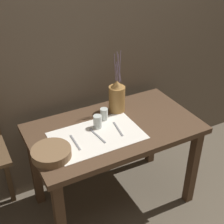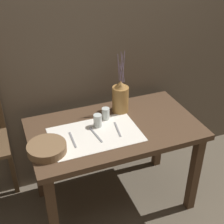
% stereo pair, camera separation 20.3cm
% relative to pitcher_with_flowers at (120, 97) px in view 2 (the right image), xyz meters
% --- Properties ---
extents(ground_plane, '(12.00, 12.00, 0.00)m').
position_rel_pitcher_with_flowers_xyz_m(ground_plane, '(-0.11, -0.17, -0.81)').
color(ground_plane, brown).
extents(stone_wall_back, '(7.00, 0.06, 2.40)m').
position_rel_pitcher_with_flowers_xyz_m(stone_wall_back, '(-0.11, 0.26, 0.39)').
color(stone_wall_back, brown).
rests_on(stone_wall_back, ground_plane).
extents(wooden_table, '(1.15, 0.66, 0.70)m').
position_rel_pitcher_with_flowers_xyz_m(wooden_table, '(-0.11, -0.17, -0.22)').
color(wooden_table, '#4C3523').
rests_on(wooden_table, ground_plane).
extents(linen_cloth, '(0.58, 0.37, 0.00)m').
position_rel_pitcher_with_flowers_xyz_m(linen_cloth, '(-0.26, -0.21, -0.11)').
color(linen_cloth, white).
rests_on(linen_cloth, wooden_table).
extents(pitcher_with_flowers, '(0.12, 0.12, 0.46)m').
position_rel_pitcher_with_flowers_xyz_m(pitcher_with_flowers, '(0.00, 0.00, 0.00)').
color(pitcher_with_flowers, olive).
rests_on(pitcher_with_flowers, wooden_table).
extents(wooden_bowl, '(0.24, 0.24, 0.05)m').
position_rel_pitcher_with_flowers_xyz_m(wooden_bowl, '(-0.59, -0.28, -0.09)').
color(wooden_bowl, brown).
rests_on(wooden_bowl, wooden_table).
extents(glass_tumbler_near, '(0.06, 0.06, 0.09)m').
position_rel_pitcher_with_flowers_xyz_m(glass_tumbler_near, '(-0.22, -0.13, -0.07)').
color(glass_tumbler_near, silver).
rests_on(glass_tumbler_near, wooden_table).
extents(glass_tumbler_far, '(0.05, 0.05, 0.08)m').
position_rel_pitcher_with_flowers_xyz_m(glass_tumbler_far, '(-0.14, -0.06, -0.07)').
color(glass_tumbler_far, silver).
rests_on(glass_tumbler_far, wooden_table).
extents(knife_center, '(0.02, 0.17, 0.00)m').
position_rel_pitcher_with_flowers_xyz_m(knife_center, '(-0.42, -0.22, -0.11)').
color(knife_center, gray).
rests_on(knife_center, wooden_table).
extents(spoon_inner, '(0.04, 0.18, 0.02)m').
position_rel_pitcher_with_flowers_xyz_m(spoon_inner, '(-0.27, -0.18, -0.11)').
color(spoon_inner, gray).
rests_on(spoon_inner, wooden_table).
extents(fork_inner, '(0.04, 0.17, 0.00)m').
position_rel_pitcher_with_flowers_xyz_m(fork_inner, '(-0.11, -0.22, -0.11)').
color(fork_inner, gray).
rests_on(fork_inner, wooden_table).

